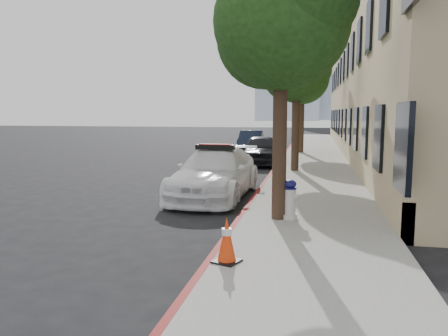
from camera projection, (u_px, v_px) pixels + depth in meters
ground at (178, 201)px, 11.94m from camera, size 120.00×120.00×0.00m
sidewalk at (313, 161)px, 20.92m from camera, size 3.20×50.00×0.15m
curb_strip at (281, 161)px, 21.23m from camera, size 0.12×50.00×0.15m
building at (419, 65)px, 24.04m from camera, size 8.00×36.00×10.00m
tower_left at (290, 16)px, 125.53m from camera, size 18.00×14.00×60.00m
tower_right at (333, 50)px, 138.53m from camera, size 14.00×14.00×44.00m
tree_near at (283, 20)px, 8.85m from camera, size 2.92×2.82×5.62m
tree_mid at (298, 66)px, 16.64m from camera, size 2.77×2.64×5.43m
tree_far at (303, 77)px, 24.39m from camera, size 3.10×3.00×5.81m
police_car at (215, 173)px, 12.44m from camera, size 2.10×4.82×1.53m
parked_car_mid at (261, 150)px, 20.34m from camera, size 1.97×4.17×1.38m
parked_car_far at (251, 141)px, 27.01m from camera, size 1.62×4.02×1.30m
fire_hydrant at (290, 200)px, 9.31m from camera, size 0.36×0.33×0.85m
traffic_cone at (227, 240)px, 6.60m from camera, size 0.47×0.47×0.70m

